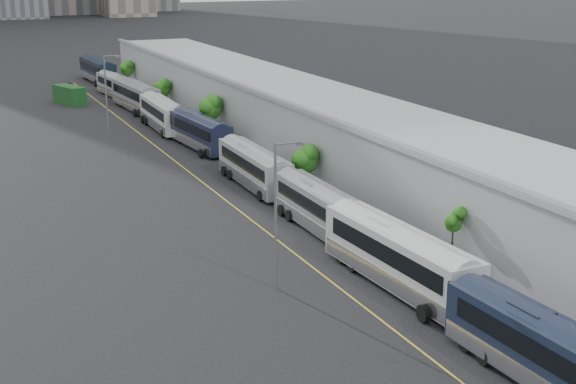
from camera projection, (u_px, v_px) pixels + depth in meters
sidewalk at (343, 193)px, 72.56m from camera, size 10.00×170.00×0.12m
lane_line at (235, 207)px, 68.46m from camera, size 0.12×160.00×0.02m
depot at (383, 151)px, 73.16m from camera, size 12.45×160.40×7.20m
bus_1 at (549, 360)px, 38.88m from camera, size 3.16×13.03×3.78m
bus_2 at (399, 262)px, 51.15m from camera, size 3.49×14.12×4.09m
bus_3 at (321, 212)px, 61.98m from camera, size 2.82×12.58×3.68m
bus_4 at (254, 170)px, 74.26m from camera, size 2.85×12.78×3.73m
bus_5 at (199, 134)px, 89.66m from camera, size 3.68×13.21×3.81m
bus_6 at (163, 117)px, 99.65m from camera, size 2.96×13.26×3.86m
bus_7 at (136, 98)px, 112.55m from camera, size 3.78×13.97×4.03m
bus_8 at (116, 87)px, 123.56m from camera, size 3.48×12.22×3.52m
bus_9 at (98, 72)px, 138.74m from camera, size 3.67×14.18×4.10m
tree_1 at (453, 223)px, 52.49m from camera, size 1.14×1.14×4.42m
tree_2 at (304, 158)px, 71.33m from camera, size 2.34×2.34×4.56m
tree_3 at (210, 106)px, 93.53m from camera, size 2.64×2.64×5.31m
tree_4 at (162, 87)px, 112.81m from camera, size 2.27×2.27×4.27m
tree_5 at (127, 68)px, 131.89m from camera, size 2.13×2.13×4.44m
street_lamp_near at (278, 207)px, 50.00m from camera, size 2.04×0.22×9.58m
street_lamp_far at (107, 89)px, 95.89m from camera, size 2.04×0.22×9.50m
shipping_container at (69, 95)px, 117.42m from camera, size 4.14×6.48×2.69m
suv at (68, 88)px, 128.06m from camera, size 3.17×5.57×1.47m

